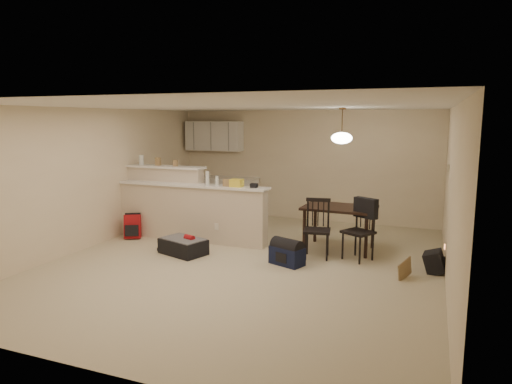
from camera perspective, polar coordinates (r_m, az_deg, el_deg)
The scene contains 22 objects.
room at distance 7.21m, azimuth -1.28°, elevation 0.70°, with size 7.00×7.02×2.50m.
breakfast_bar at distance 8.97m, azimuth -9.27°, elevation -1.91°, with size 3.08×0.58×1.39m.
upper_cabinets at distance 11.08m, azimuth -5.25°, elevation 6.98°, with size 1.40×0.34×0.70m, color white.
kitchen_counter at distance 11.03m, azimuth -4.52°, elevation -0.60°, with size 1.80×0.60×0.90m, color white.
thermostat at distance 8.18m, azimuth 22.92°, elevation 2.75°, with size 0.02×0.12×0.12m, color beige.
jar at distance 9.50m, azimuth -14.14°, elevation 3.92°, with size 0.10×0.10×0.20m, color silver.
cereal_box at distance 9.28m, azimuth -12.14°, elevation 3.75°, with size 0.10×0.07×0.16m, color #95774D.
small_box at distance 9.07m, azimuth -10.02°, elevation 3.56°, with size 0.08×0.06×0.12m, color #95774D.
bottle_a at distance 8.51m, azimuth -6.09°, elevation 1.73°, with size 0.07×0.07×0.26m, color silver.
bottle_b at distance 8.42m, azimuth -4.90°, elevation 1.41°, with size 0.06×0.06×0.18m, color silver.
bag_lump at distance 8.26m, azimuth -2.44°, elevation 1.14°, with size 0.22×0.18×0.14m, color #95774D.
pouch at distance 8.14m, azimuth -0.27°, elevation 0.81°, with size 0.12×0.10×0.08m, color #95774D.
extra_item_x at distance 8.34m, azimuth -3.65°, elevation 1.17°, with size 0.13×0.10×0.13m, color #95774D.
dining_table at distance 8.19m, azimuth 10.40°, elevation -2.45°, with size 1.28×0.89×0.78m.
pendant_lamp at distance 8.04m, azimuth 10.67°, elevation 6.71°, with size 0.36×0.36×0.62m.
dining_chair_near at distance 7.69m, azimuth 7.65°, elevation -4.60°, with size 0.43×0.41×0.99m, color black, non-canonical shape.
dining_chair_far at distance 7.69m, azimuth 12.65°, elevation -4.70°, with size 0.44×0.42×1.00m, color black, non-canonical shape.
suitcase at distance 8.02m, azimuth -9.08°, elevation -6.74°, with size 0.77×0.50×0.26m, color black.
red_backpack at distance 9.23m, azimuth -15.17°, elevation -4.19°, with size 0.31×0.19×0.46m, color #A71218.
navy_duffel at distance 7.37m, azimuth 3.89°, elevation -7.94°, with size 0.53×0.29×0.29m, color #101735.
black_daypack at distance 7.52m, azimuth 21.42°, elevation -8.13°, with size 0.36×0.25×0.32m, color black.
cardboard_sheet at distance 7.08m, azimuth 18.11°, elevation -9.18°, with size 0.36×0.02×0.28m, color #95774D.
Camera 1 is at (2.74, -6.59, 2.31)m, focal length 32.00 mm.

